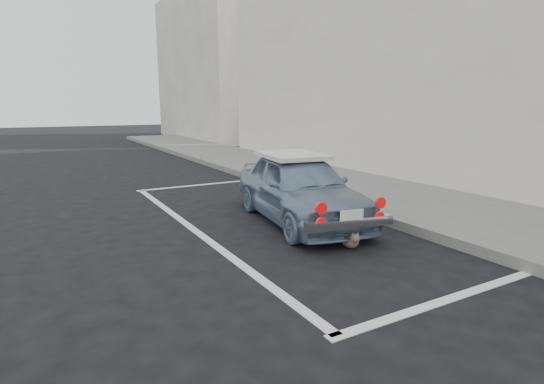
# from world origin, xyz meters

# --- Properties ---
(ground) EXTENTS (80.00, 80.00, 0.00)m
(ground) POSITION_xyz_m (0.00, 0.00, 0.00)
(ground) COLOR black
(ground) RESTS_ON ground
(sidewalk) EXTENTS (2.80, 40.00, 0.15)m
(sidewalk) POSITION_xyz_m (3.20, 2.00, 0.07)
(sidewalk) COLOR slate
(sidewalk) RESTS_ON ground
(shop_building) EXTENTS (3.50, 18.00, 7.00)m
(shop_building) POSITION_xyz_m (6.33, 4.00, 3.49)
(shop_building) COLOR beige
(shop_building) RESTS_ON ground
(building_far) EXTENTS (3.50, 10.00, 8.00)m
(building_far) POSITION_xyz_m (6.35, 20.00, 4.00)
(building_far) COLOR #B2A9A1
(building_far) RESTS_ON ground
(pline_rear) EXTENTS (3.00, 0.12, 0.01)m
(pline_rear) POSITION_xyz_m (0.50, -0.50, 0.00)
(pline_rear) COLOR silver
(pline_rear) RESTS_ON ground
(pline_front) EXTENTS (3.00, 0.12, 0.01)m
(pline_front) POSITION_xyz_m (0.50, 6.50, 0.00)
(pline_front) COLOR silver
(pline_front) RESTS_ON ground
(pline_side) EXTENTS (0.12, 7.00, 0.01)m
(pline_side) POSITION_xyz_m (-0.90, 3.00, 0.00)
(pline_side) COLOR silver
(pline_side) RESTS_ON ground
(retro_coupe) EXTENTS (1.81, 3.43, 1.11)m
(retro_coupe) POSITION_xyz_m (0.78, 2.65, 0.56)
(retro_coupe) COLOR #7089A1
(retro_coupe) RESTS_ON ground
(cat) EXTENTS (0.30, 0.47, 0.26)m
(cat) POSITION_xyz_m (0.64, 1.18, 0.12)
(cat) COLOR brown
(cat) RESTS_ON ground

